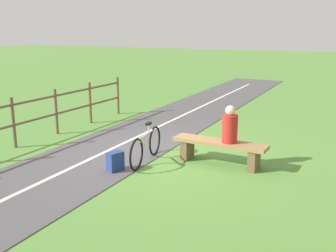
% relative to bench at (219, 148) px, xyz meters
% --- Properties ---
extents(ground_plane, '(80.00, 80.00, 0.00)m').
position_rel_bench_xyz_m(ground_plane, '(1.48, -0.21, -0.37)').
color(ground_plane, '#548438').
extents(bench, '(2.09, 0.63, 0.52)m').
position_rel_bench_xyz_m(bench, '(0.00, 0.00, 0.00)').
color(bench, '#937047').
rests_on(bench, ground_plane).
extents(person_seated, '(0.35, 0.35, 0.79)m').
position_rel_bench_xyz_m(person_seated, '(-0.22, 0.02, 0.50)').
color(person_seated, '#B2231E').
rests_on(person_seated, bench).
extents(bicycle, '(0.21, 1.76, 0.86)m').
position_rel_bench_xyz_m(bicycle, '(1.50, 0.53, -0.01)').
color(bicycle, black).
rests_on(bicycle, ground_plane).
extents(backpack, '(0.33, 0.38, 0.41)m').
position_rel_bench_xyz_m(backpack, '(1.83, 1.29, -0.16)').
color(backpack, navy).
rests_on(backpack, ground_plane).
extents(fence_roadside, '(0.69, 8.86, 1.25)m').
position_rel_bench_xyz_m(fence_roadside, '(4.94, 0.86, 0.36)').
color(fence_roadside, brown).
rests_on(fence_roadside, ground_plane).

